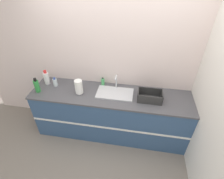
% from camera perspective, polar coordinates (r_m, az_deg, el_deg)
% --- Properties ---
extents(ground_plane, '(12.00, 12.00, 0.00)m').
position_cam_1_polar(ground_plane, '(3.25, -1.34, -17.37)').
color(ground_plane, slate).
extents(wall_back, '(5.00, 0.06, 2.60)m').
position_cam_1_polar(wall_back, '(2.88, 0.78, 9.22)').
color(wall_back, silver).
rests_on(wall_back, ground_plane).
extents(wall_right, '(0.06, 2.63, 2.60)m').
position_cam_1_polar(wall_right, '(2.72, 28.37, 2.61)').
color(wall_right, silver).
rests_on(wall_right, ground_plane).
extents(counter_cabinet, '(2.62, 0.65, 0.88)m').
position_cam_1_polar(counter_cabinet, '(3.11, -0.36, -7.93)').
color(counter_cabinet, '#33517A').
rests_on(counter_cabinet, ground_plane).
extents(sink, '(0.59, 0.34, 0.27)m').
position_cam_1_polar(sink, '(2.82, 0.96, -1.01)').
color(sink, silver).
rests_on(sink, counter_cabinet).
extents(paper_towel_roll, '(0.12, 0.12, 0.24)m').
position_cam_1_polar(paper_towel_roll, '(2.81, -10.79, 0.80)').
color(paper_towel_roll, '#4C4C51').
rests_on(paper_towel_roll, counter_cabinet).
extents(dish_rack, '(0.37, 0.23, 0.15)m').
position_cam_1_polar(dish_rack, '(2.74, 12.21, -2.36)').
color(dish_rack, '#2D2D2D').
rests_on(dish_rack, counter_cabinet).
extents(bottle_clear, '(0.07, 0.07, 0.16)m').
position_cam_1_polar(bottle_clear, '(3.13, -18.09, 2.30)').
color(bottle_clear, silver).
rests_on(bottle_clear, counter_cabinet).
extents(bottle_green, '(0.08, 0.08, 0.25)m').
position_cam_1_polar(bottle_green, '(3.06, -23.34, 1.11)').
color(bottle_green, '#2D8C3D').
rests_on(bottle_green, counter_cabinet).
extents(bottle_white_spray, '(0.09, 0.09, 0.26)m').
position_cam_1_polar(bottle_white_spray, '(3.20, -20.61, 3.57)').
color(bottle_white_spray, white).
rests_on(bottle_white_spray, counter_cabinet).
extents(soap_dispenser, '(0.06, 0.06, 0.15)m').
position_cam_1_polar(soap_dispenser, '(2.99, -3.01, 2.52)').
color(soap_dispenser, '#4CB266').
rests_on(soap_dispenser, counter_cabinet).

